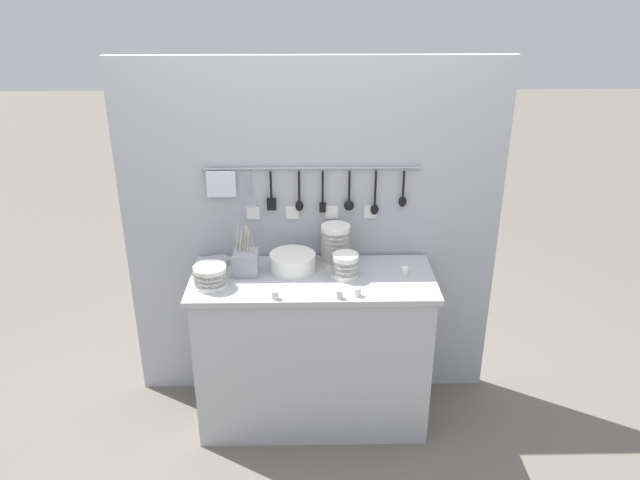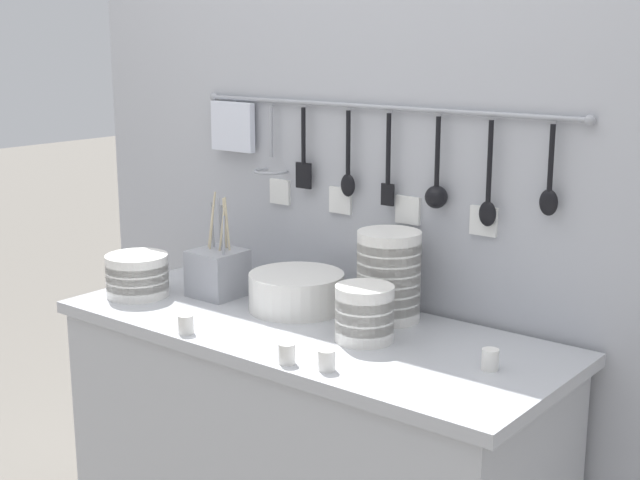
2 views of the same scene
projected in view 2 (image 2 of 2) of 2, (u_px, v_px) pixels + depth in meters
The scene contains 11 objects.
back_wall at pixel (378, 263), 2.36m from camera, with size 2.08×0.11×1.99m.
bowl_stack_nested_right at pixel (364, 313), 2.04m from camera, with size 0.14×0.14×0.13m.
bowl_stack_wide_centre at pixel (137, 275), 2.39m from camera, with size 0.17×0.17×0.11m.
bowl_stack_back_corner at pixel (389, 276), 2.18m from camera, with size 0.16×0.16×0.22m.
plate_stack at pixel (297, 291), 2.27m from camera, with size 0.24×0.24×0.09m.
steel_mixing_bowl at pixel (208, 271), 2.59m from camera, with size 0.12×0.12×0.03m.
cutlery_caddy at pixel (218, 272), 2.39m from camera, with size 0.13×0.13×0.28m.
cup_mid_row at pixel (327, 360), 1.86m from camera, with size 0.04×0.04×0.05m.
cup_beside_plates at pixel (490, 359), 1.87m from camera, with size 0.04×0.04×0.05m.
cup_centre at pixel (186, 324), 2.09m from camera, with size 0.04×0.04×0.05m.
cup_by_caddy at pixel (287, 354), 1.90m from camera, with size 0.04×0.04×0.05m.
Camera 2 is at (1.31, -1.58, 1.59)m, focal length 50.00 mm.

